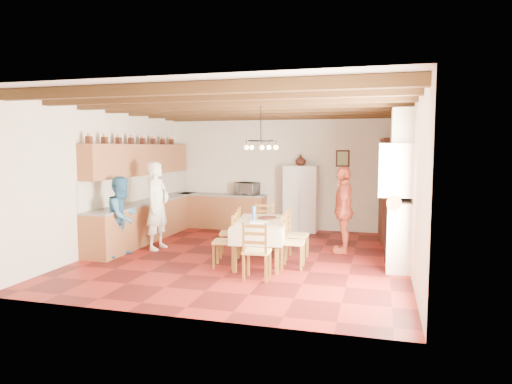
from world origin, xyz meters
The scene contains 31 objects.
floor centered at (0.00, 0.00, -0.01)m, with size 6.00×6.50×0.02m, color #450F0F.
ceiling centered at (0.00, 0.00, 3.01)m, with size 6.00×6.50×0.02m, color silver.
wall_back centered at (0.00, 3.26, 1.50)m, with size 6.00×0.02×3.00m, color beige.
wall_front centered at (0.00, -3.26, 1.50)m, with size 6.00×0.02×3.00m, color beige.
wall_left centered at (-3.01, 0.00, 1.50)m, with size 0.02×6.50×3.00m, color beige.
wall_right centered at (3.01, 0.00, 1.50)m, with size 0.02×6.50×3.00m, color beige.
ceiling_beams centered at (0.00, 0.00, 2.91)m, with size 6.00×6.30×0.16m, color #392311, non-canonical shape.
lower_cabinets_left centered at (-2.70, 1.05, 0.43)m, with size 0.60×4.30×0.86m, color brown.
lower_cabinets_back centered at (-1.55, 2.95, 0.43)m, with size 2.30×0.60×0.86m, color brown.
countertop_left centered at (-2.70, 1.05, 0.88)m, with size 0.62×4.30×0.04m, color slate.
countertop_back centered at (-1.55, 2.95, 0.88)m, with size 2.34×0.62×0.04m, color slate.
backsplash_left centered at (-2.98, 1.05, 1.20)m, with size 0.03×4.30×0.60m, color #EDE8CC.
backsplash_back centered at (-1.55, 3.23, 1.20)m, with size 2.30×0.03×0.60m, color #EDE8CC.
upper_cabinets centered at (-2.83, 1.05, 1.85)m, with size 0.35×4.20×0.70m, color brown.
fireplace centered at (2.72, 0.20, 1.40)m, with size 0.56×1.60×2.80m, color beige, non-canonical shape.
wall_picture centered at (1.55, 3.23, 1.85)m, with size 0.34×0.03×0.42m, color black.
refrigerator centered at (0.55, 3.07, 0.83)m, with size 0.83×0.69×1.67m, color silver.
hutch centered at (2.75, 2.32, 1.17)m, with size 0.54×1.29×2.33m, color #391A11, non-canonical shape.
dining_table centered at (0.35, -0.27, 0.69)m, with size 1.14×1.88×0.77m.
chandelier centered at (0.35, -0.27, 2.25)m, with size 0.47×0.47×0.03m, color black.
chair_left_near centered at (-0.18, -0.79, 0.48)m, with size 0.42×0.40×0.96m, color brown, non-canonical shape.
chair_left_far centered at (-0.33, -0.02, 0.48)m, with size 0.42×0.40×0.96m, color brown, non-canonical shape.
chair_right_near centered at (1.01, -0.54, 0.48)m, with size 0.42×0.40×0.96m, color brown, non-canonical shape.
chair_right_far centered at (0.96, 0.13, 0.48)m, with size 0.42×0.40×0.96m, color brown, non-canonical shape.
chair_end_near centered at (0.58, -1.39, 0.48)m, with size 0.42×0.40×0.96m, color brown, non-canonical shape.
chair_end_far centered at (0.16, 0.77, 0.48)m, with size 0.42×0.40×0.96m, color brown, non-canonical shape.
person_man centered at (-2.01, 0.20, 0.92)m, with size 0.67×0.44×1.84m, color white.
person_woman_blue centered at (-2.38, -0.54, 0.79)m, with size 0.76×0.60×1.57m, color teal.
person_woman_red centered at (1.77, 0.90, 0.87)m, with size 1.02×0.43×1.75m, color #BB472F.
microwave centered at (-0.86, 2.95, 1.06)m, with size 0.57×0.39×0.32m, color silver.
fridge_vase centered at (0.51, 3.07, 1.81)m, with size 0.27×0.27×0.28m, color #391A11.
Camera 1 is at (2.47, -8.36, 2.15)m, focal length 32.00 mm.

